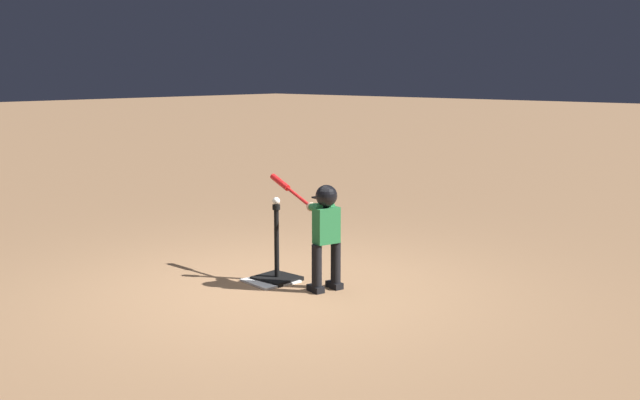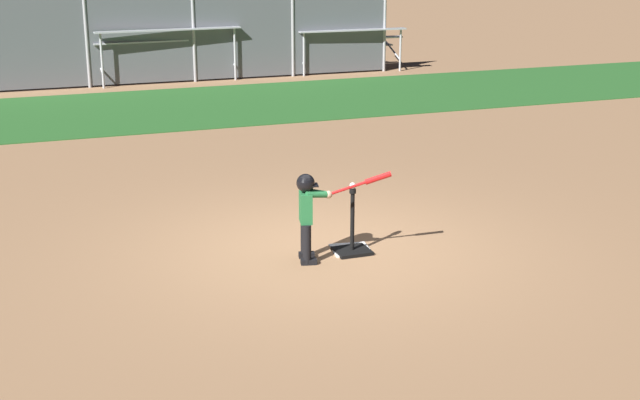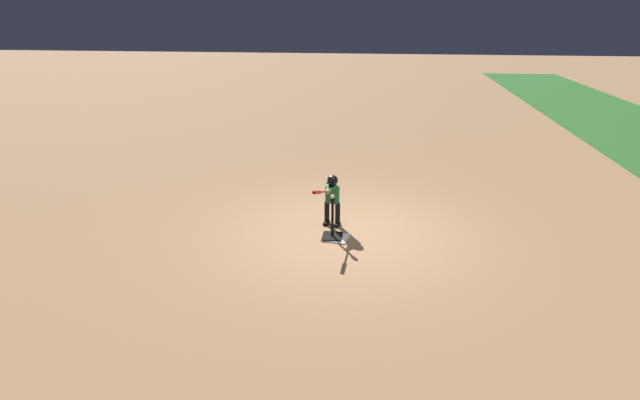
# 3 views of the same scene
# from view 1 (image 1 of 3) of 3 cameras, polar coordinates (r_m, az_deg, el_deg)

# --- Properties ---
(ground_plane) EXTENTS (90.00, 90.00, 0.00)m
(ground_plane) POSITION_cam_1_polar(r_m,az_deg,el_deg) (7.18, -3.46, -6.88)
(ground_plane) COLOR #99704C
(home_plate) EXTENTS (0.50, 0.50, 0.02)m
(home_plate) POSITION_cam_1_polar(r_m,az_deg,el_deg) (7.47, -3.79, -6.16)
(home_plate) COLOR white
(home_plate) RESTS_ON ground_plane
(batting_tee) EXTENTS (0.40, 0.36, 0.77)m
(batting_tee) POSITION_cam_1_polar(r_m,az_deg,el_deg) (7.48, -3.30, -5.25)
(batting_tee) COLOR black
(batting_tee) RESTS_ON ground_plane
(batter_child) EXTENTS (1.05, 0.42, 1.02)m
(batter_child) POSITION_cam_1_polar(r_m,az_deg,el_deg) (7.05, 0.26, -1.80)
(batter_child) COLOR black
(batter_child) RESTS_ON ground_plane
(baseball) EXTENTS (0.07, 0.07, 0.07)m
(baseball) POSITION_cam_1_polar(r_m,az_deg,el_deg) (7.33, -3.36, -0.07)
(baseball) COLOR white
(baseball) RESTS_ON batting_tee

